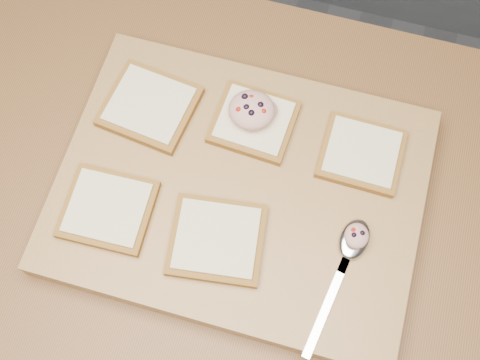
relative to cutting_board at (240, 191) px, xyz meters
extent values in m
plane|color=#515459|center=(0.13, -0.06, -0.92)|extent=(4.00, 4.00, 0.00)
cube|color=slate|center=(0.13, -0.06, -0.50)|extent=(1.90, 0.75, 0.84)
cube|color=brown|center=(0.13, -0.06, -0.05)|extent=(2.00, 0.80, 0.06)
cube|color=#AB7D49|center=(0.00, 0.00, 0.00)|extent=(0.50, 0.38, 0.04)
cube|color=brown|center=(-0.16, 0.08, 0.03)|extent=(0.14, 0.13, 0.01)
cube|color=#FFF0C2|center=(-0.16, 0.08, 0.04)|extent=(0.12, 0.11, 0.00)
cube|color=brown|center=(-0.01, 0.10, 0.03)|extent=(0.12, 0.11, 0.01)
cube|color=#FFF0C2|center=(-0.01, 0.10, 0.03)|extent=(0.10, 0.09, 0.00)
cube|color=brown|center=(0.15, 0.09, 0.03)|extent=(0.11, 0.10, 0.01)
cube|color=#FFF0C2|center=(0.15, 0.09, 0.03)|extent=(0.10, 0.09, 0.00)
cube|color=brown|center=(-0.16, -0.08, 0.03)|extent=(0.12, 0.11, 0.01)
cube|color=#FFF0C2|center=(-0.16, -0.08, 0.03)|extent=(0.10, 0.10, 0.00)
cube|color=brown|center=(-0.01, -0.08, 0.03)|extent=(0.14, 0.13, 0.01)
cube|color=#FFF0C2|center=(-0.01, -0.08, 0.04)|extent=(0.12, 0.11, 0.00)
ellipsoid|color=tan|center=(-0.01, 0.10, 0.05)|extent=(0.07, 0.06, 0.03)
sphere|color=black|center=(0.00, 0.11, 0.06)|extent=(0.01, 0.01, 0.01)
sphere|color=black|center=(-0.03, 0.11, 0.06)|extent=(0.01, 0.01, 0.01)
sphere|color=black|center=(-0.01, 0.09, 0.06)|extent=(0.01, 0.01, 0.01)
sphere|color=black|center=(-0.02, 0.10, 0.06)|extent=(0.01, 0.01, 0.01)
sphere|color=#A5140C|center=(0.01, 0.10, 0.06)|extent=(0.01, 0.01, 0.01)
sphere|color=#A5140C|center=(-0.02, 0.12, 0.06)|extent=(0.01, 0.01, 0.01)
sphere|color=#A5140C|center=(-0.03, 0.09, 0.06)|extent=(0.01, 0.01, 0.01)
ellipsoid|color=silver|center=(0.17, -0.03, 0.03)|extent=(0.05, 0.07, 0.01)
cube|color=silver|center=(0.16, -0.06, 0.02)|extent=(0.02, 0.04, 0.00)
cube|color=silver|center=(0.15, -0.13, 0.02)|extent=(0.04, 0.15, 0.00)
ellipsoid|color=tan|center=(0.17, -0.03, 0.04)|extent=(0.03, 0.04, 0.02)
sphere|color=black|center=(0.17, -0.03, 0.05)|extent=(0.01, 0.01, 0.01)
sphere|color=black|center=(0.16, -0.04, 0.05)|extent=(0.01, 0.01, 0.01)
sphere|color=#A5140C|center=(0.16, -0.03, 0.05)|extent=(0.01, 0.01, 0.01)
camera|label=1|loc=(0.08, -0.28, 0.80)|focal=45.00mm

